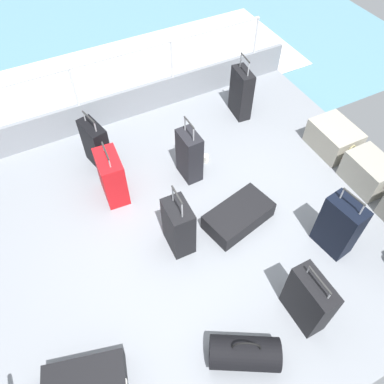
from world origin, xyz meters
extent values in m
cube|color=gray|center=(0.00, 0.00, -0.03)|extent=(4.40, 5.20, 0.06)
cube|color=gray|center=(-2.17, 0.00, 0.23)|extent=(0.06, 5.20, 0.45)
cylinder|color=silver|center=(-2.17, -0.69, 0.50)|extent=(0.04, 0.04, 1.00)
cylinder|color=silver|center=(-2.17, 0.69, 0.50)|extent=(0.04, 0.04, 1.00)
cylinder|color=silver|center=(-2.17, 2.08, 0.50)|extent=(0.04, 0.04, 1.00)
cylinder|color=silver|center=(-2.17, 0.00, 1.00)|extent=(0.04, 4.16, 0.04)
cube|color=white|center=(-3.60, 0.00, -0.34)|extent=(2.40, 7.28, 0.01)
cube|color=#9E9989|center=(-0.30, 2.17, 0.18)|extent=(0.62, 0.47, 0.36)
torus|color=tan|center=(-0.62, 2.17, 0.25)|extent=(0.02, 0.12, 0.12)
torus|color=tan|center=(0.02, 2.17, 0.25)|extent=(0.02, 0.12, 0.12)
cube|color=gray|center=(0.38, 2.13, 0.20)|extent=(0.57, 0.40, 0.40)
torus|color=tan|center=(0.09, 2.13, 0.28)|extent=(0.02, 0.12, 0.12)
cube|color=red|center=(-0.88, -0.72, 0.31)|extent=(0.47, 0.29, 0.62)
cylinder|color=#A5A8AD|center=(-1.01, -0.71, 0.68)|extent=(0.02, 0.02, 0.12)
cylinder|color=#A5A8AD|center=(-0.74, -0.73, 0.68)|extent=(0.02, 0.02, 0.12)
cylinder|color=#2D2D2D|center=(-0.88, -0.72, 0.74)|extent=(0.29, 0.04, 0.02)
cube|color=white|center=(-0.87, -0.58, 0.41)|extent=(0.05, 0.01, 0.08)
cube|color=black|center=(-1.47, -0.71, 0.32)|extent=(0.45, 0.28, 0.64)
cylinder|color=#A5A8AD|center=(-1.59, -0.74, 0.71)|extent=(0.02, 0.02, 0.14)
cylinder|color=#A5A8AD|center=(-1.35, -0.68, 0.71)|extent=(0.02, 0.02, 0.14)
cylinder|color=#2D2D2D|center=(-1.47, -0.71, 0.77)|extent=(0.27, 0.08, 0.02)
cube|color=green|center=(-1.49, -0.62, 0.53)|extent=(0.05, 0.02, 0.08)
cube|color=black|center=(-0.75, 0.24, 0.34)|extent=(0.35, 0.22, 0.67)
cylinder|color=#A5A8AD|center=(-0.85, 0.24, 0.77)|extent=(0.02, 0.02, 0.19)
cylinder|color=#A5A8AD|center=(-0.65, 0.24, 0.77)|extent=(0.02, 0.02, 0.19)
cylinder|color=#2D2D2D|center=(-0.75, 0.24, 0.86)|extent=(0.22, 0.03, 0.02)
cube|color=silver|center=(-0.75, 0.35, 0.39)|extent=(0.05, 0.01, 0.08)
cube|color=black|center=(0.17, 0.41, 0.11)|extent=(0.58, 0.85, 0.22)
cube|color=silver|center=(0.08, 0.79, 0.14)|extent=(0.05, 0.02, 0.08)
cube|color=black|center=(-1.49, 1.44, 0.36)|extent=(0.40, 0.22, 0.71)
cylinder|color=#A5A8AD|center=(-1.61, 1.45, 0.81)|extent=(0.02, 0.02, 0.20)
cylinder|color=#A5A8AD|center=(-1.38, 1.43, 0.81)|extent=(0.02, 0.02, 0.20)
cylinder|color=#2D2D2D|center=(-1.49, 1.44, 0.92)|extent=(0.25, 0.04, 0.02)
cube|color=silver|center=(-1.48, 1.54, 0.50)|extent=(0.05, 0.01, 0.08)
cube|color=black|center=(0.12, -0.33, 0.33)|extent=(0.38, 0.25, 0.65)
cylinder|color=#A5A8AD|center=(0.01, -0.32, 0.76)|extent=(0.02, 0.02, 0.22)
cylinder|color=#A5A8AD|center=(0.23, -0.33, 0.76)|extent=(0.02, 0.02, 0.22)
cylinder|color=#2D2D2D|center=(0.12, -0.33, 0.87)|extent=(0.24, 0.03, 0.02)
cube|color=green|center=(0.12, -0.20, 0.53)|extent=(0.05, 0.01, 0.08)
cube|color=black|center=(0.90, 1.16, 0.35)|extent=(0.43, 0.29, 0.71)
cylinder|color=#A5A8AD|center=(0.78, 1.14, 0.78)|extent=(0.02, 0.02, 0.14)
cylinder|color=#A5A8AD|center=(1.02, 1.18, 0.78)|extent=(0.02, 0.02, 0.14)
cylinder|color=#2D2D2D|center=(0.90, 1.16, 0.85)|extent=(0.26, 0.06, 0.02)
cube|color=silver|center=(0.88, 1.28, 0.60)|extent=(0.05, 0.01, 0.08)
cube|color=black|center=(1.39, 0.38, 0.33)|extent=(0.46, 0.21, 0.65)
cylinder|color=#A5A8AD|center=(1.26, 0.38, 0.69)|extent=(0.02, 0.02, 0.09)
cylinder|color=#A5A8AD|center=(1.53, 0.39, 0.69)|extent=(0.02, 0.02, 0.09)
cylinder|color=#2D2D2D|center=(1.39, 0.38, 0.74)|extent=(0.29, 0.02, 0.02)
cube|color=silver|center=(1.39, 0.49, 0.47)|extent=(0.05, 0.01, 0.08)
cube|color=white|center=(1.24, -1.37, 0.16)|extent=(0.05, 0.02, 0.08)
cylinder|color=black|center=(1.49, -0.35, 0.15)|extent=(0.56, 0.69, 0.30)
torus|color=black|center=(1.49, -0.35, 0.31)|extent=(0.14, 0.23, 0.25)
cylinder|color=white|center=(-0.86, 0.54, 0.05)|extent=(0.08, 0.08, 0.10)
camera|label=1|loc=(2.19, -1.23, 3.71)|focal=35.97mm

